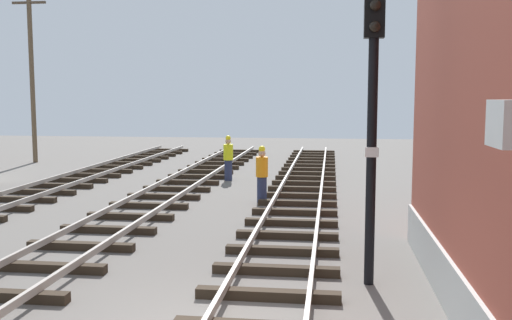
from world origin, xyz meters
name	(u,v)px	position (x,y,z in m)	size (l,w,h in m)	color
signal_mast	(373,95)	(2.42, 2.53, 3.51)	(0.36, 0.40, 5.61)	black
utility_pole_far	(32,76)	(-13.78, 20.56, 4.52)	(1.80, 0.24, 8.64)	brown
track_worker_foreground	(228,158)	(-2.52, 15.39, 0.93)	(0.40, 0.40, 1.87)	#262D4C
track_worker_distant	(262,174)	(-0.55, 10.59, 0.93)	(0.40, 0.40, 1.87)	#262D4C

